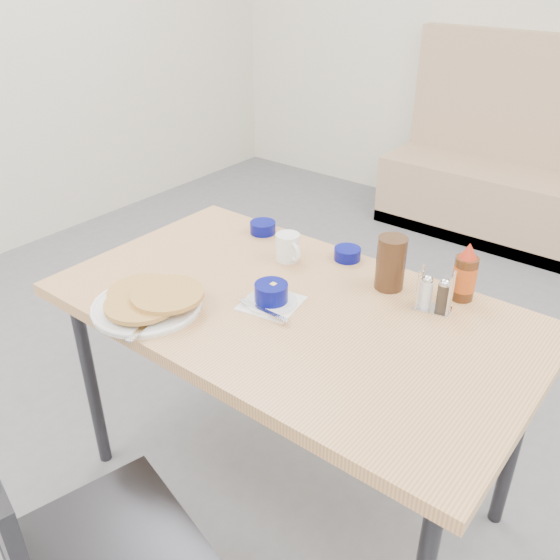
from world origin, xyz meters
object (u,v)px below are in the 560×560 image
Objects in this scene: grits_setting at (271,295)px; creamer_bowl at (263,228)px; dining_table at (291,322)px; amber_tumbler at (391,263)px; syrup_bottle at (465,275)px; diner_chair at (68,545)px; pancake_plate at (149,301)px; coffee_mug at (288,247)px; condiment_caddy at (434,296)px; butter_bowl at (347,254)px; booth_bench at (540,189)px.

grits_setting is 0.49m from creamer_bowl.
creamer_bowl is (-0.38, 0.32, 0.08)m from dining_table.
dining_table is at bearing -123.02° from amber_tumbler.
diner_chair is at bearing -109.14° from syrup_bottle.
amber_tumbler is at bearing -6.35° from creamer_bowl.
creamer_bowl is at bearing 132.61° from grits_setting.
amber_tumbler is 0.21m from syrup_bottle.
pancake_plate is 1.74× the size of syrup_bottle.
creamer_bowl is at bearing 151.28° from coffee_mug.
diner_chair is 1.12m from condiment_caddy.
grits_setting is 1.22× the size of amber_tumbler.
butter_bowl is at bearing 65.04° from pancake_plate.
booth_bench is 2.56m from dining_table.
coffee_mug is at bearing -94.40° from booth_bench.
dining_table is 15.12× the size of creamer_bowl.
pancake_plate is 0.72m from amber_tumbler.
butter_bowl is 0.38m from condiment_caddy.
coffee_mug reaches higher than pancake_plate.
creamer_bowl is 0.51× the size of syrup_bottle.
grits_setting is at bearing -158.75° from condiment_caddy.
diner_chair is 1.16m from butter_bowl.
booth_bench is 2.85m from pancake_plate.
condiment_caddy reaches higher than pancake_plate.
coffee_mug reaches higher than creamer_bowl.
diner_chair is 2.81× the size of pancake_plate.
coffee_mug is (-0.18, -2.32, 0.46)m from booth_bench.
pancake_plate is 2.77× the size of coffee_mug.
pancake_plate reaches higher than butter_bowl.
syrup_bottle is at bearing 42.45° from dining_table.
dining_table is 1.59× the size of diner_chair.
grits_setting is 2.28× the size of butter_bowl.
dining_table is 0.42m from condiment_caddy.
creamer_bowl is at bearing 96.57° from pancake_plate.
pancake_plate is 0.67m from butter_bowl.
butter_bowl is (0.28, 0.61, -0.00)m from pancake_plate.
amber_tumbler reaches higher than pancake_plate.
condiment_caddy reaches higher than grits_setting.
booth_bench is 1.36× the size of dining_table.
pancake_plate is 0.50m from coffee_mug.
pancake_plate is 2.53× the size of condiment_caddy.
condiment_caddy is at bearing -7.56° from creamer_bowl.
booth_bench reaches higher than amber_tumbler.
dining_table is 0.81m from diner_chair.
booth_bench is 21.40× the size of butter_bowl.
syrup_bottle reaches higher than condiment_caddy.
pancake_plate is at bearing -155.64° from condiment_caddy.
syrup_bottle is at bearing 12.80° from coffee_mug.
creamer_bowl is 1.04× the size of butter_bowl.
diner_chair is 4.89× the size of syrup_bottle.
coffee_mug reaches higher than grits_setting.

